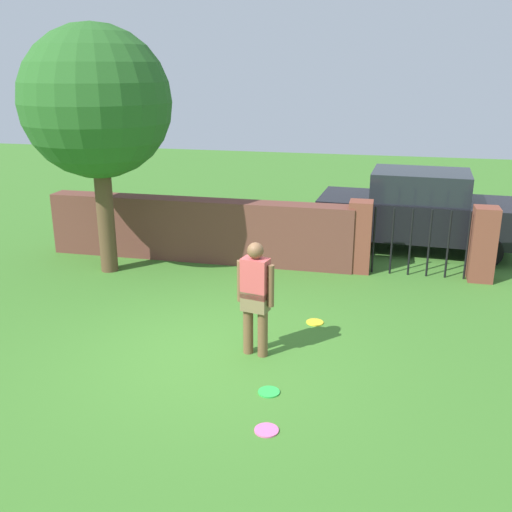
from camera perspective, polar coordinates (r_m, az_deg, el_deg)
name	(u,v)px	position (r m, az deg, el deg)	size (l,w,h in m)	color
ground_plane	(213,353)	(8.26, -4.23, -9.46)	(40.00, 40.00, 0.00)	#3D7528
brick_wall	(198,230)	(11.95, -5.68, 2.57)	(6.32, 0.50, 1.27)	brown
tree	(96,104)	(11.18, -15.40, 14.22)	(2.73, 2.73, 4.57)	brown
person	(255,294)	(7.83, -0.06, -3.75)	(0.53, 0.29, 1.62)	brown
fence_gate	(420,240)	(11.36, 15.79, 1.48)	(2.69, 0.44, 1.40)	brown
car	(418,211)	(13.03, 15.64, 4.31)	(4.29, 2.10, 1.72)	black
frisbee_pink	(266,430)	(6.66, 1.03, -16.72)	(0.27, 0.27, 0.02)	pink
frisbee_green	(269,392)	(7.32, 1.27, -13.18)	(0.27, 0.27, 0.02)	green
frisbee_yellow	(315,322)	(9.18, 5.79, -6.49)	(0.27, 0.27, 0.02)	yellow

